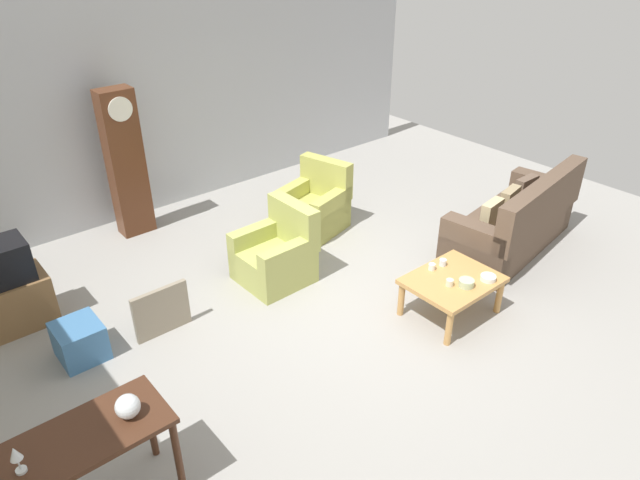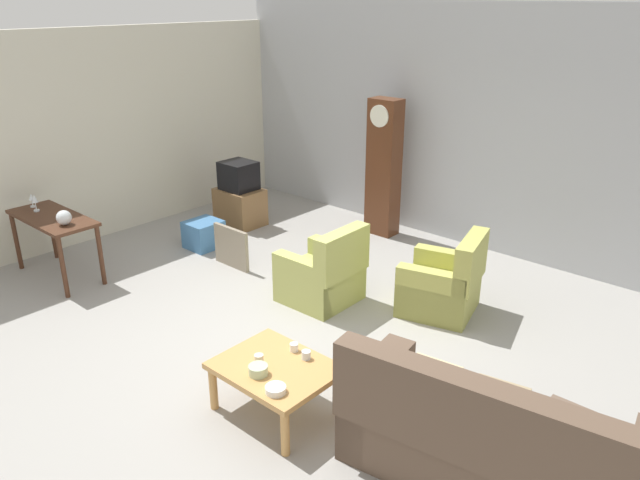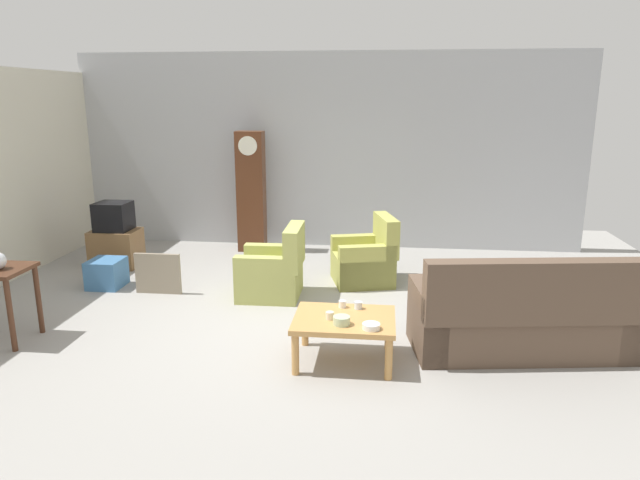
# 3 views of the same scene
# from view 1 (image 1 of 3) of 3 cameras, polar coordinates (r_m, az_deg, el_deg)

# --- Properties ---
(ground_plane) EXTENTS (10.40, 10.40, 0.00)m
(ground_plane) POSITION_cam_1_polar(r_m,az_deg,el_deg) (6.56, 3.25, -5.76)
(ground_plane) COLOR #999691
(garage_door_wall) EXTENTS (8.40, 0.16, 3.20)m
(garage_door_wall) POSITION_cam_1_polar(r_m,az_deg,el_deg) (8.60, -13.45, 14.16)
(garage_door_wall) COLOR #ADAFB5
(garage_door_wall) RESTS_ON ground_plane
(couch_floral) EXTENTS (2.21, 1.17, 1.04)m
(couch_floral) POSITION_cam_1_polar(r_m,az_deg,el_deg) (7.73, 18.74, 1.58)
(couch_floral) COLOR brown
(couch_floral) RESTS_ON ground_plane
(armchair_olive_near) EXTENTS (0.80, 0.77, 0.92)m
(armchair_olive_near) POSITION_cam_1_polar(r_m,az_deg,el_deg) (6.75, -4.34, -1.59)
(armchair_olive_near) COLOR tan
(armchair_olive_near) RESTS_ON ground_plane
(armchair_olive_far) EXTENTS (0.96, 0.94, 0.92)m
(armchair_olive_far) POSITION_cam_1_polar(r_m,az_deg,el_deg) (7.84, -0.52, 3.26)
(armchair_olive_far) COLOR #ADAD53
(armchair_olive_far) RESTS_ON ground_plane
(coffee_table_wood) EXTENTS (0.96, 0.76, 0.45)m
(coffee_table_wood) POSITION_cam_1_polar(r_m,az_deg,el_deg) (6.27, 13.02, -4.24)
(coffee_table_wood) COLOR tan
(coffee_table_wood) RESTS_ON ground_plane
(console_table_dark) EXTENTS (1.30, 0.56, 0.79)m
(console_table_dark) POSITION_cam_1_polar(r_m,az_deg,el_deg) (4.40, -23.26, -18.95)
(console_table_dark) COLOR #472819
(console_table_dark) RESTS_ON ground_plane
(grandfather_clock) EXTENTS (0.44, 0.30, 1.96)m
(grandfather_clock) POSITION_cam_1_polar(r_m,az_deg,el_deg) (7.88, -18.74, 7.20)
(grandfather_clock) COLOR #562D19
(grandfather_clock) RESTS_ON ground_plane
(tv_stand_cabinet) EXTENTS (0.68, 0.52, 0.56)m
(tv_stand_cabinet) POSITION_cam_1_polar(r_m,az_deg,el_deg) (6.81, -27.99, -5.41)
(tv_stand_cabinet) COLOR brown
(tv_stand_cabinet) RESTS_ON ground_plane
(tv_crt) EXTENTS (0.48, 0.44, 0.42)m
(tv_crt) POSITION_cam_1_polar(r_m,az_deg,el_deg) (6.57, -28.99, -1.91)
(tv_crt) COLOR black
(tv_crt) RESTS_ON tv_stand_cabinet
(framed_picture_leaning) EXTENTS (0.60, 0.05, 0.53)m
(framed_picture_leaning) POSITION_cam_1_polar(r_m,az_deg,el_deg) (6.13, -15.46, -6.84)
(framed_picture_leaning) COLOR gray
(framed_picture_leaning) RESTS_ON ground_plane
(storage_box_blue) EXTENTS (0.43, 0.45, 0.38)m
(storage_box_blue) POSITION_cam_1_polar(r_m,az_deg,el_deg) (6.13, -22.75, -9.23)
(storage_box_blue) COLOR teal
(storage_box_blue) RESTS_ON ground_plane
(glass_dome_cloche) EXTENTS (0.17, 0.17, 0.17)m
(glass_dome_cloche) POSITION_cam_1_polar(r_m,az_deg,el_deg) (4.29, -18.56, -15.40)
(glass_dome_cloche) COLOR silver
(glass_dome_cloche) RESTS_ON console_table_dark
(cup_white_porcelain) EXTENTS (0.07, 0.07, 0.07)m
(cup_white_porcelain) POSITION_cam_1_polar(r_m,az_deg,el_deg) (6.31, 11.05, -2.63)
(cup_white_porcelain) COLOR white
(cup_white_porcelain) RESTS_ON coffee_table_wood
(cup_blue_rimmed) EXTENTS (0.08, 0.08, 0.07)m
(cup_blue_rimmed) POSITION_cam_1_polar(r_m,az_deg,el_deg) (6.41, 12.10, -2.19)
(cup_blue_rimmed) COLOR silver
(cup_blue_rimmed) RESTS_ON coffee_table_wood
(cup_cream_tall) EXTENTS (0.08, 0.08, 0.07)m
(cup_cream_tall) POSITION_cam_1_polar(r_m,az_deg,el_deg) (6.09, 12.76, -4.15)
(cup_cream_tall) COLOR beige
(cup_cream_tall) RESTS_ON coffee_table_wood
(bowl_white_stacked) EXTENTS (0.16, 0.16, 0.05)m
(bowl_white_stacked) POSITION_cam_1_polar(r_m,az_deg,el_deg) (6.29, 16.36, -3.62)
(bowl_white_stacked) COLOR white
(bowl_white_stacked) RESTS_ON coffee_table_wood
(bowl_shallow_green) EXTENTS (0.16, 0.16, 0.08)m
(bowl_shallow_green) POSITION_cam_1_polar(r_m,az_deg,el_deg) (6.12, 14.33, -4.17)
(bowl_shallow_green) COLOR #B2C69E
(bowl_shallow_green) RESTS_ON coffee_table_wood
(wine_glass_mid) EXTENTS (0.08, 0.08, 0.21)m
(wine_glass_mid) POSITION_cam_1_polar(r_m,az_deg,el_deg) (4.18, -27.98, -18.44)
(wine_glass_mid) COLOR silver
(wine_glass_mid) RESTS_ON console_table_dark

